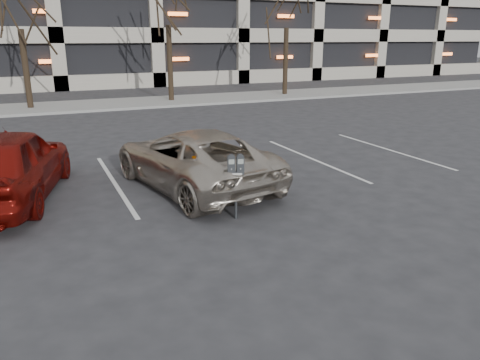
# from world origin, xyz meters

# --- Properties ---
(ground) EXTENTS (140.00, 140.00, 0.00)m
(ground) POSITION_xyz_m (0.00, 0.00, 0.00)
(ground) COLOR #28282B
(ground) RESTS_ON ground
(sidewalk) EXTENTS (80.00, 4.00, 0.12)m
(sidewalk) POSITION_xyz_m (0.00, 16.00, 0.06)
(sidewalk) COLOR gray
(sidewalk) RESTS_ON ground
(stall_lines) EXTENTS (16.90, 5.20, 0.00)m
(stall_lines) POSITION_xyz_m (-1.40, 2.30, 0.01)
(stall_lines) COLOR silver
(stall_lines) RESTS_ON ground
(parking_meter) EXTENTS (0.34, 0.21, 1.25)m
(parking_meter) POSITION_xyz_m (0.34, -1.01, 0.96)
(parking_meter) COLOR black
(parking_meter) RESTS_ON ground
(suv_silver) EXTENTS (3.09, 5.20, 1.36)m
(suv_silver) POSITION_xyz_m (0.26, 1.26, 0.68)
(suv_silver) COLOR #BAAE9E
(suv_silver) RESTS_ON ground
(car_red) EXTENTS (3.03, 5.00, 1.59)m
(car_red) POSITION_xyz_m (-3.63, 1.94, 0.80)
(car_red) COLOR maroon
(car_red) RESTS_ON ground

